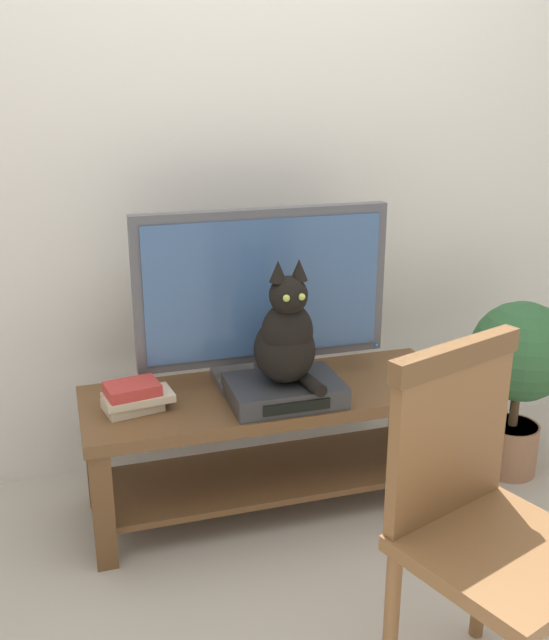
{
  "coord_description": "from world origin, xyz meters",
  "views": [
    {
      "loc": [
        -0.69,
        -1.83,
        1.56
      ],
      "look_at": [
        -0.0,
        0.44,
        0.75
      ],
      "focal_mm": 41.09,
      "sensor_mm": 36.0,
      "label": 1
    }
  ],
  "objects_px": {
    "tv_stand": "(271,426)",
    "wooden_chair": "(479,508)",
    "cat": "(286,337)",
    "book_stack": "(134,397)",
    "potted_plant": "(519,366)",
    "tv": "(262,293)",
    "media_box": "(284,391)"
  },
  "relations": [
    {
      "from": "tv_stand",
      "to": "wooden_chair",
      "type": "xyz_separation_m",
      "value": [
        0.24,
        -0.98,
        0.22
      ]
    },
    {
      "from": "cat",
      "to": "book_stack",
      "type": "bearing_deg",
      "value": 169.93
    },
    {
      "from": "cat",
      "to": "potted_plant",
      "type": "height_order",
      "value": "cat"
    },
    {
      "from": "wooden_chair",
      "to": "cat",
      "type": "bearing_deg",
      "value": 104.01
    },
    {
      "from": "wooden_chair",
      "to": "potted_plant",
      "type": "xyz_separation_m",
      "value": [
        0.76,
        0.93,
        -0.08
      ]
    },
    {
      "from": "tv",
      "to": "book_stack",
      "type": "bearing_deg",
      "value": -165.81
    },
    {
      "from": "tv",
      "to": "book_stack",
      "type": "height_order",
      "value": "tv"
    },
    {
      "from": "cat",
      "to": "book_stack",
      "type": "height_order",
      "value": "cat"
    },
    {
      "from": "media_box",
      "to": "book_stack",
      "type": "height_order",
      "value": "book_stack"
    },
    {
      "from": "tv",
      "to": "cat",
      "type": "height_order",
      "value": "tv"
    },
    {
      "from": "tv_stand",
      "to": "wooden_chair",
      "type": "bearing_deg",
      "value": -76.22
    },
    {
      "from": "tv",
      "to": "cat",
      "type": "distance_m",
      "value": 0.24
    },
    {
      "from": "tv_stand",
      "to": "cat",
      "type": "height_order",
      "value": "cat"
    },
    {
      "from": "cat",
      "to": "media_box",
      "type": "bearing_deg",
      "value": 94.68
    },
    {
      "from": "tv",
      "to": "media_box",
      "type": "bearing_deg",
      "value": -83.67
    },
    {
      "from": "media_box",
      "to": "book_stack",
      "type": "xyz_separation_m",
      "value": [
        -0.51,
        0.08,
        0.01
      ]
    },
    {
      "from": "media_box",
      "to": "potted_plant",
      "type": "height_order",
      "value": "potted_plant"
    },
    {
      "from": "media_box",
      "to": "cat",
      "type": "xyz_separation_m",
      "value": [
        0.0,
        -0.01,
        0.2
      ]
    },
    {
      "from": "tv",
      "to": "book_stack",
      "type": "relative_size",
      "value": 3.76
    },
    {
      "from": "tv",
      "to": "potted_plant",
      "type": "bearing_deg",
      "value": -8.73
    },
    {
      "from": "tv_stand",
      "to": "tv",
      "type": "distance_m",
      "value": 0.49
    },
    {
      "from": "media_box",
      "to": "wooden_chair",
      "type": "xyz_separation_m",
      "value": [
        0.22,
        -0.89,
        0.04
      ]
    },
    {
      "from": "cat",
      "to": "wooden_chair",
      "type": "relative_size",
      "value": 0.47
    },
    {
      "from": "potted_plant",
      "to": "tv",
      "type": "bearing_deg",
      "value": 171.27
    },
    {
      "from": "tv_stand",
      "to": "media_box",
      "type": "xyz_separation_m",
      "value": [
        0.02,
        -0.1,
        0.18
      ]
    },
    {
      "from": "wooden_chair",
      "to": "media_box",
      "type": "bearing_deg",
      "value": 103.87
    },
    {
      "from": "book_stack",
      "to": "potted_plant",
      "type": "bearing_deg",
      "value": -1.2
    },
    {
      "from": "wooden_chair",
      "to": "book_stack",
      "type": "height_order",
      "value": "wooden_chair"
    },
    {
      "from": "tv_stand",
      "to": "tv",
      "type": "relative_size",
      "value": 1.46
    },
    {
      "from": "tv",
      "to": "wooden_chair",
      "type": "relative_size",
      "value": 0.98
    },
    {
      "from": "book_stack",
      "to": "potted_plant",
      "type": "xyz_separation_m",
      "value": [
        1.49,
        -0.03,
        -0.05
      ]
    },
    {
      "from": "media_box",
      "to": "cat",
      "type": "distance_m",
      "value": 0.2
    }
  ]
}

